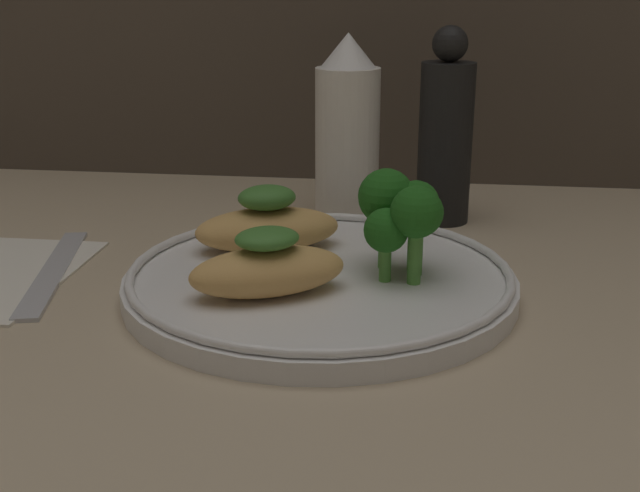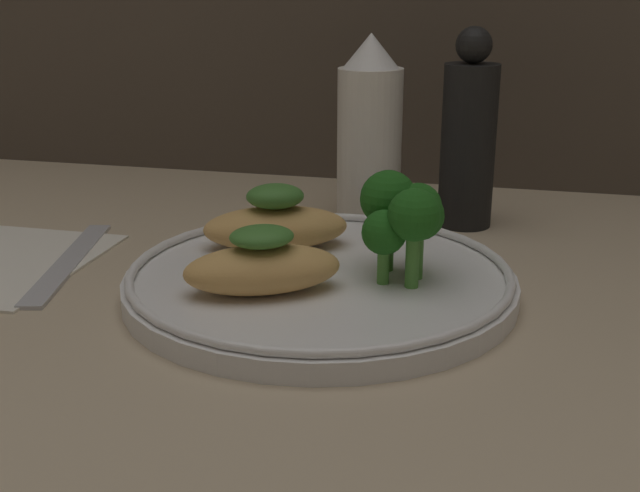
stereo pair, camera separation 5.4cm
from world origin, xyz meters
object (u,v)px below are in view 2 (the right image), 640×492
object	(u,v)px
broccoli_bunch	(404,214)
pepper_grinder	(468,138)
plate	(320,280)
sauce_bottle	(371,133)

from	to	relation	value
broccoli_bunch	pepper_grinder	world-z (taller)	pepper_grinder
plate	broccoli_bunch	xyz separation A→B (cm)	(5.47, 0.70, 4.85)
broccoli_bunch	pepper_grinder	distance (cm)	17.99
plate	sauce_bottle	distance (cm)	19.54
broccoli_bunch	sauce_bottle	world-z (taller)	sauce_bottle
pepper_grinder	broccoli_bunch	bearing A→B (deg)	-99.54
broccoli_bunch	sauce_bottle	bearing A→B (deg)	106.72
plate	broccoli_bunch	world-z (taller)	broccoli_bunch
sauce_bottle	pepper_grinder	xyz separation A→B (cm)	(8.27, 0.00, -0.11)
plate	broccoli_bunch	size ratio (longest dim) A/B	3.80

